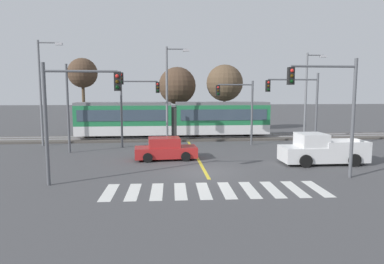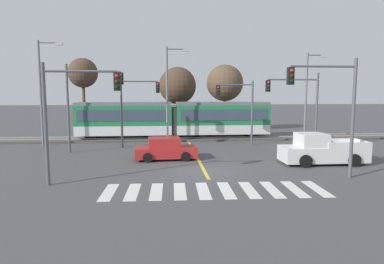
# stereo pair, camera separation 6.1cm
# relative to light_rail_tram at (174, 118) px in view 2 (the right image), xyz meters

# --- Properties ---
(ground_plane) EXTENTS (200.00, 200.00, 0.00)m
(ground_plane) POSITION_rel_light_rail_tram_xyz_m (1.29, -14.02, -2.05)
(ground_plane) COLOR #474749
(track_bed) EXTENTS (120.00, 4.00, 0.18)m
(track_bed) POSITION_rel_light_rail_tram_xyz_m (1.29, 0.01, -1.96)
(track_bed) COLOR #4C4742
(track_bed) RESTS_ON ground
(rail_near) EXTENTS (120.00, 0.08, 0.10)m
(rail_near) POSITION_rel_light_rail_tram_xyz_m (1.29, -0.71, -1.82)
(rail_near) COLOR #939399
(rail_near) RESTS_ON track_bed
(rail_far) EXTENTS (120.00, 0.08, 0.10)m
(rail_far) POSITION_rel_light_rail_tram_xyz_m (1.29, 0.73, -1.82)
(rail_far) COLOR #939399
(rail_far) RESTS_ON track_bed
(light_rail_tram) EXTENTS (18.50, 2.64, 3.43)m
(light_rail_tram) POSITION_rel_light_rail_tram_xyz_m (0.00, 0.00, 0.00)
(light_rail_tram) COLOR silver
(light_rail_tram) RESTS_ON track_bed
(crosswalk_stripe_0) EXTENTS (0.64, 2.82, 0.01)m
(crosswalk_stripe_0) POSITION_rel_light_rail_tram_xyz_m (-3.66, -17.51, -2.04)
(crosswalk_stripe_0) COLOR silver
(crosswalk_stripe_0) RESTS_ON ground
(crosswalk_stripe_1) EXTENTS (0.64, 2.82, 0.01)m
(crosswalk_stripe_1) POSITION_rel_light_rail_tram_xyz_m (-2.56, -17.54, -2.04)
(crosswalk_stripe_1) COLOR silver
(crosswalk_stripe_1) RESTS_ON ground
(crosswalk_stripe_2) EXTENTS (0.64, 2.82, 0.01)m
(crosswalk_stripe_2) POSITION_rel_light_rail_tram_xyz_m (-1.46, -17.58, -2.04)
(crosswalk_stripe_2) COLOR silver
(crosswalk_stripe_2) RESTS_ON ground
(crosswalk_stripe_3) EXTENTS (0.64, 2.82, 0.01)m
(crosswalk_stripe_3) POSITION_rel_light_rail_tram_xyz_m (-0.36, -17.61, -2.04)
(crosswalk_stripe_3) COLOR silver
(crosswalk_stripe_3) RESTS_ON ground
(crosswalk_stripe_4) EXTENTS (0.64, 2.82, 0.01)m
(crosswalk_stripe_4) POSITION_rel_light_rail_tram_xyz_m (0.74, -17.64, -2.04)
(crosswalk_stripe_4) COLOR silver
(crosswalk_stripe_4) RESTS_ON ground
(crosswalk_stripe_5) EXTENTS (0.64, 2.82, 0.01)m
(crosswalk_stripe_5) POSITION_rel_light_rail_tram_xyz_m (1.84, -17.68, -2.04)
(crosswalk_stripe_5) COLOR silver
(crosswalk_stripe_5) RESTS_ON ground
(crosswalk_stripe_6) EXTENTS (0.64, 2.82, 0.01)m
(crosswalk_stripe_6) POSITION_rel_light_rail_tram_xyz_m (2.94, -17.71, -2.04)
(crosswalk_stripe_6) COLOR silver
(crosswalk_stripe_6) RESTS_ON ground
(crosswalk_stripe_7) EXTENTS (0.64, 2.82, 0.01)m
(crosswalk_stripe_7) POSITION_rel_light_rail_tram_xyz_m (4.04, -17.74, -2.04)
(crosswalk_stripe_7) COLOR silver
(crosswalk_stripe_7) RESTS_ON ground
(crosswalk_stripe_8) EXTENTS (0.64, 2.82, 0.01)m
(crosswalk_stripe_8) POSITION_rel_light_rail_tram_xyz_m (5.14, -17.77, -2.04)
(crosswalk_stripe_8) COLOR silver
(crosswalk_stripe_8) RESTS_ON ground
(crosswalk_stripe_9) EXTENTS (0.64, 2.82, 0.01)m
(crosswalk_stripe_9) POSITION_rel_light_rail_tram_xyz_m (6.24, -17.81, -2.04)
(crosswalk_stripe_9) COLOR silver
(crosswalk_stripe_9) RESTS_ON ground
(lane_centre_line) EXTENTS (0.20, 13.67, 0.01)m
(lane_centre_line) POSITION_rel_light_rail_tram_xyz_m (1.29, -8.83, -2.05)
(lane_centre_line) COLOR gold
(lane_centre_line) RESTS_ON ground
(sedan_crossing) EXTENTS (4.30, 2.12, 1.52)m
(sedan_crossing) POSITION_rel_light_rail_tram_xyz_m (-0.94, -10.03, -1.35)
(sedan_crossing) COLOR #B22323
(sedan_crossing) RESTS_ON ground
(pickup_truck) EXTENTS (5.41, 2.25, 1.98)m
(pickup_truck) POSITION_rel_light_rail_tram_xyz_m (9.03, -12.35, -1.21)
(pickup_truck) COLOR silver
(pickup_truck) RESTS_ON ground
(traffic_light_mid_left) EXTENTS (4.25, 0.38, 6.67)m
(traffic_light_mid_left) POSITION_rel_light_rail_tram_xyz_m (-6.82, -6.77, 2.32)
(traffic_light_mid_left) COLOR #515459
(traffic_light_mid_left) RESTS_ON ground
(traffic_light_mid_right) EXTENTS (4.25, 0.38, 6.08)m
(traffic_light_mid_right) POSITION_rel_light_rail_tram_xyz_m (9.62, -7.14, 1.97)
(traffic_light_mid_right) COLOR #515459
(traffic_light_mid_right) RESTS_ON ground
(traffic_light_far_right) EXTENTS (3.25, 0.38, 5.55)m
(traffic_light_far_right) POSITION_rel_light_rail_tram_xyz_m (5.50, -4.28, 1.65)
(traffic_light_far_right) COLOR #515459
(traffic_light_far_right) RESTS_ON ground
(traffic_light_far_left) EXTENTS (3.25, 0.38, 5.89)m
(traffic_light_far_left) POSITION_rel_light_rail_tram_xyz_m (-3.39, -4.56, 1.82)
(traffic_light_far_left) COLOR #515459
(traffic_light_far_left) RESTS_ON ground
(traffic_light_near_left) EXTENTS (3.75, 0.38, 6.04)m
(traffic_light_near_left) POSITION_rel_light_rail_tram_xyz_m (-5.58, -16.02, 1.95)
(traffic_light_near_left) COLOR #515459
(traffic_light_near_left) RESTS_ON ground
(traffic_light_near_right) EXTENTS (3.75, 0.38, 6.38)m
(traffic_light_near_right) POSITION_rel_light_rail_tram_xyz_m (7.75, -15.92, 2.15)
(traffic_light_near_right) COLOR #515459
(traffic_light_near_right) RESTS_ON ground
(street_lamp_west) EXTENTS (2.08, 0.28, 8.88)m
(street_lamp_west) POSITION_rel_light_rail_tram_xyz_m (-11.16, -3.15, 2.96)
(street_lamp_west) COLOR slate
(street_lamp_west) RESTS_ON ground
(street_lamp_centre) EXTENTS (2.08, 0.28, 8.51)m
(street_lamp_centre) POSITION_rel_light_rail_tram_xyz_m (-0.50, -2.87, 2.77)
(street_lamp_centre) COLOR slate
(street_lamp_centre) RESTS_ON ground
(street_lamp_east) EXTENTS (1.90, 0.28, 8.11)m
(street_lamp_east) POSITION_rel_light_rail_tram_xyz_m (12.17, -2.84, 2.54)
(street_lamp_east) COLOR slate
(street_lamp_east) RESTS_ON ground
(bare_tree_far_west) EXTENTS (3.10, 3.10, 8.12)m
(bare_tree_far_west) POSITION_rel_light_rail_tram_xyz_m (-9.37, 4.01, 4.45)
(bare_tree_far_west) COLOR brown
(bare_tree_far_west) RESTS_ON ground
(bare_tree_west) EXTENTS (4.18, 4.18, 7.37)m
(bare_tree_west) POSITION_rel_light_rail_tram_xyz_m (0.65, 5.57, 3.21)
(bare_tree_west) COLOR brown
(bare_tree_west) RESTS_ON ground
(bare_tree_east) EXTENTS (4.17, 4.17, 7.68)m
(bare_tree_east) POSITION_rel_light_rail_tram_xyz_m (6.08, 5.76, 3.53)
(bare_tree_east) COLOR brown
(bare_tree_east) RESTS_ON ground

